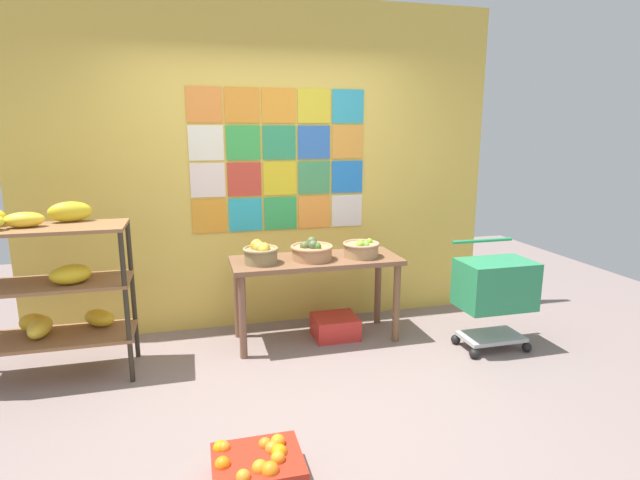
{
  "coord_description": "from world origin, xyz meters",
  "views": [
    {
      "loc": [
        -0.68,
        -2.93,
        1.78
      ],
      "look_at": [
        0.23,
        0.54,
        0.99
      ],
      "focal_mm": 28.03,
      "sensor_mm": 36.0,
      "label": 1
    }
  ],
  "objects_px": {
    "fruit_basket_left": "(361,249)",
    "orange_crate_foreground": "(258,468)",
    "fruit_basket_right": "(261,253)",
    "display_table": "(316,270)",
    "banana_shelf_unit": "(46,276)",
    "produce_crate_under_table": "(335,326)",
    "shopping_cart": "(495,288)",
    "fruit_basket_back_left": "(312,251)"
  },
  "relations": [
    {
      "from": "fruit_basket_left",
      "to": "orange_crate_foreground",
      "type": "distance_m",
      "value": 2.13
    },
    {
      "from": "fruit_basket_right",
      "to": "display_table",
      "type": "bearing_deg",
      "value": 5.57
    },
    {
      "from": "banana_shelf_unit",
      "to": "display_table",
      "type": "height_order",
      "value": "banana_shelf_unit"
    },
    {
      "from": "produce_crate_under_table",
      "to": "display_table",
      "type": "bearing_deg",
      "value": -178.07
    },
    {
      "from": "shopping_cart",
      "to": "fruit_basket_back_left",
      "type": "bearing_deg",
      "value": 172.63
    },
    {
      "from": "fruit_basket_left",
      "to": "produce_crate_under_table",
      "type": "relative_size",
      "value": 0.83
    },
    {
      "from": "fruit_basket_left",
      "to": "produce_crate_under_table",
      "type": "xyz_separation_m",
      "value": [
        -0.21,
        0.05,
        -0.7
      ]
    },
    {
      "from": "banana_shelf_unit",
      "to": "produce_crate_under_table",
      "type": "distance_m",
      "value": 2.31
    },
    {
      "from": "display_table",
      "to": "fruit_basket_right",
      "type": "bearing_deg",
      "value": -174.43
    },
    {
      "from": "produce_crate_under_table",
      "to": "orange_crate_foreground",
      "type": "distance_m",
      "value": 1.95
    },
    {
      "from": "fruit_basket_right",
      "to": "produce_crate_under_table",
      "type": "height_order",
      "value": "fruit_basket_right"
    },
    {
      "from": "fruit_basket_right",
      "to": "fruit_basket_left",
      "type": "height_order",
      "value": "fruit_basket_right"
    },
    {
      "from": "banana_shelf_unit",
      "to": "produce_crate_under_table",
      "type": "height_order",
      "value": "banana_shelf_unit"
    },
    {
      "from": "produce_crate_under_table",
      "to": "shopping_cart",
      "type": "bearing_deg",
      "value": -24.98
    },
    {
      "from": "fruit_basket_left",
      "to": "orange_crate_foreground",
      "type": "relative_size",
      "value": 0.69
    },
    {
      "from": "orange_crate_foreground",
      "to": "shopping_cart",
      "type": "bearing_deg",
      "value": 28.78
    },
    {
      "from": "orange_crate_foreground",
      "to": "fruit_basket_back_left",
      "type": "bearing_deg",
      "value": 67.38
    },
    {
      "from": "fruit_basket_left",
      "to": "shopping_cart",
      "type": "bearing_deg",
      "value": -27.16
    },
    {
      "from": "fruit_basket_back_left",
      "to": "shopping_cart",
      "type": "bearing_deg",
      "value": -20.1
    },
    {
      "from": "shopping_cart",
      "to": "fruit_basket_right",
      "type": "bearing_deg",
      "value": 177.41
    },
    {
      "from": "produce_crate_under_table",
      "to": "orange_crate_foreground",
      "type": "xyz_separation_m",
      "value": [
        -0.92,
        -1.72,
        -0.0
      ]
    },
    {
      "from": "banana_shelf_unit",
      "to": "fruit_basket_right",
      "type": "distance_m",
      "value": 1.56
    },
    {
      "from": "fruit_basket_back_left",
      "to": "orange_crate_foreground",
      "type": "distance_m",
      "value": 1.95
    },
    {
      "from": "orange_crate_foreground",
      "to": "shopping_cart",
      "type": "height_order",
      "value": "shopping_cart"
    },
    {
      "from": "display_table",
      "to": "fruit_basket_back_left",
      "type": "xyz_separation_m",
      "value": [
        -0.04,
        -0.03,
        0.18
      ]
    },
    {
      "from": "produce_crate_under_table",
      "to": "orange_crate_foreground",
      "type": "bearing_deg",
      "value": -118.07
    },
    {
      "from": "banana_shelf_unit",
      "to": "orange_crate_foreground",
      "type": "bearing_deg",
      "value": -50.23
    },
    {
      "from": "orange_crate_foreground",
      "to": "fruit_basket_right",
      "type": "bearing_deg",
      "value": 80.86
    },
    {
      "from": "banana_shelf_unit",
      "to": "orange_crate_foreground",
      "type": "relative_size",
      "value": 2.8
    },
    {
      "from": "fruit_basket_right",
      "to": "produce_crate_under_table",
      "type": "distance_m",
      "value": 0.97
    },
    {
      "from": "banana_shelf_unit",
      "to": "orange_crate_foreground",
      "type": "height_order",
      "value": "banana_shelf_unit"
    },
    {
      "from": "banana_shelf_unit",
      "to": "fruit_basket_right",
      "type": "height_order",
      "value": "banana_shelf_unit"
    },
    {
      "from": "produce_crate_under_table",
      "to": "shopping_cart",
      "type": "xyz_separation_m",
      "value": [
        1.2,
        -0.56,
        0.43
      ]
    },
    {
      "from": "display_table",
      "to": "shopping_cart",
      "type": "distance_m",
      "value": 1.48
    },
    {
      "from": "fruit_basket_left",
      "to": "shopping_cart",
      "type": "xyz_separation_m",
      "value": [
        0.98,
        -0.5,
        -0.27
      ]
    },
    {
      "from": "fruit_basket_left",
      "to": "shopping_cart",
      "type": "height_order",
      "value": "shopping_cart"
    },
    {
      "from": "fruit_basket_back_left",
      "to": "fruit_basket_right",
      "type": "distance_m",
      "value": 0.43
    },
    {
      "from": "orange_crate_foreground",
      "to": "shopping_cart",
      "type": "relative_size",
      "value": 0.51
    },
    {
      "from": "fruit_basket_left",
      "to": "display_table",
      "type": "bearing_deg",
      "value": 173.05
    },
    {
      "from": "shopping_cart",
      "to": "orange_crate_foreground",
      "type": "bearing_deg",
      "value": -138.48
    },
    {
      "from": "shopping_cart",
      "to": "produce_crate_under_table",
      "type": "bearing_deg",
      "value": 167.75
    },
    {
      "from": "banana_shelf_unit",
      "to": "shopping_cart",
      "type": "height_order",
      "value": "banana_shelf_unit"
    }
  ]
}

